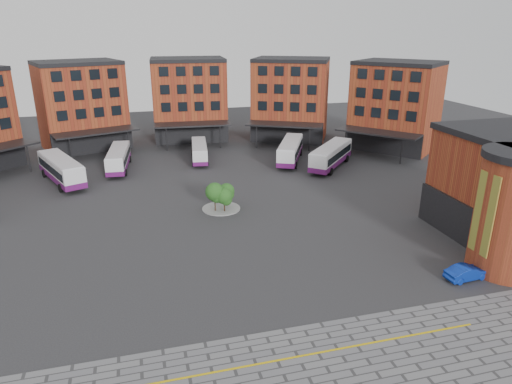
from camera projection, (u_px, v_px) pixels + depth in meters
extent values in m
plane|color=#28282B|center=(225.00, 259.00, 41.43)|extent=(160.00, 160.00, 0.00)
cube|color=gold|center=(298.00, 356.00, 29.20)|extent=(26.00, 0.15, 0.02)
cylinder|color=black|center=(29.00, 158.00, 65.58)|extent=(0.20, 0.20, 4.00)
cube|color=brown|center=(82.00, 107.00, 77.44)|extent=(15.55, 13.69, 14.00)
cube|color=black|center=(93.00, 141.00, 75.38)|extent=(12.45, 4.71, 4.00)
cube|color=black|center=(76.00, 62.00, 74.94)|extent=(15.65, 13.97, 0.60)
cube|color=black|center=(88.00, 97.00, 72.75)|extent=(10.87, 3.87, 8.00)
cube|color=black|center=(96.00, 132.00, 72.86)|extent=(13.72, 8.39, 0.25)
cylinder|color=black|center=(71.00, 151.00, 69.76)|extent=(0.20, 0.20, 4.00)
cylinder|color=black|center=(129.00, 143.00, 74.54)|extent=(0.20, 0.20, 4.00)
cube|color=brown|center=(189.00, 100.00, 84.18)|extent=(13.67, 10.88, 14.00)
cube|color=black|center=(192.00, 133.00, 81.42)|extent=(13.00, 1.41, 4.00)
cube|color=black|center=(187.00, 59.00, 81.67)|extent=(13.69, 11.18, 0.60)
cube|color=black|center=(190.00, 92.00, 78.76)|extent=(11.42, 0.95, 8.00)
cube|color=black|center=(192.00, 124.00, 78.57)|extent=(13.28, 5.30, 0.25)
cylinder|color=black|center=(167.00, 139.00, 76.78)|extent=(0.20, 0.20, 4.00)
cylinder|color=black|center=(220.00, 137.00, 78.41)|extent=(0.20, 0.20, 4.00)
cube|color=brown|center=(291.00, 101.00, 84.02)|extent=(16.12, 14.81, 14.00)
cube|color=black|center=(286.00, 133.00, 81.28)|extent=(11.81, 6.35, 4.00)
cube|color=black|center=(292.00, 59.00, 81.52)|extent=(16.26, 15.08, 0.60)
cube|color=black|center=(287.00, 92.00, 78.63)|extent=(10.26, 5.33, 8.00)
cube|color=black|center=(284.00, 124.00, 78.43)|extent=(13.58, 9.82, 0.25)
cylinder|color=black|center=(256.00, 137.00, 78.36)|extent=(0.20, 0.20, 4.00)
cylinder|color=black|center=(309.00, 139.00, 76.58)|extent=(0.20, 0.20, 4.00)
cube|color=brown|center=(395.00, 107.00, 77.00)|extent=(16.02, 16.39, 14.00)
cube|color=black|center=(382.00, 142.00, 74.98)|extent=(8.74, 10.28, 4.00)
cube|color=black|center=(400.00, 63.00, 74.49)|extent=(16.25, 16.58, 0.60)
cube|color=black|center=(386.00, 98.00, 72.36)|extent=(7.47, 8.86, 8.00)
cube|color=black|center=(378.00, 132.00, 72.49)|extent=(11.73, 12.79, 0.25)
cylinder|color=black|center=(346.00, 143.00, 74.24)|extent=(0.20, 0.20, 4.00)
cylinder|color=black|center=(401.00, 151.00, 69.34)|extent=(0.20, 0.20, 4.00)
cube|color=black|center=(458.00, 221.00, 44.49)|extent=(0.40, 12.00, 4.00)
cylinder|color=brown|center=(512.00, 216.00, 38.04)|extent=(6.00, 6.00, 10.00)
cube|color=#D65319|center=(484.00, 214.00, 37.16)|extent=(0.12, 2.20, 7.00)
cylinder|color=gray|center=(221.00, 208.00, 52.78)|extent=(4.40, 4.40, 0.12)
cylinder|color=#332114|center=(215.00, 205.00, 51.77)|extent=(0.14, 0.14, 1.71)
sphere|color=#27561C|center=(215.00, 192.00, 51.24)|extent=(2.11, 2.11, 2.11)
sphere|color=#27561C|center=(217.00, 196.00, 51.33)|extent=(1.48, 1.48, 1.48)
cylinder|color=#332114|center=(227.00, 201.00, 53.30)|extent=(0.14, 0.14, 1.38)
sphere|color=#27561C|center=(227.00, 191.00, 52.88)|extent=(1.83, 1.83, 1.83)
sphere|color=#27561C|center=(229.00, 195.00, 52.93)|extent=(1.28, 1.28, 1.28)
cylinder|color=#332114|center=(224.00, 206.00, 51.70)|extent=(0.14, 0.14, 1.39)
sphere|color=#27561C|center=(224.00, 196.00, 51.27)|extent=(1.88, 1.88, 1.88)
sphere|color=#27561C|center=(226.00, 200.00, 51.33)|extent=(1.31, 1.31, 1.31)
cube|color=white|center=(61.00, 169.00, 61.11)|extent=(7.25, 12.21, 2.69)
cube|color=black|center=(61.00, 167.00, 61.05)|extent=(6.93, 11.34, 1.04)
cube|color=silver|center=(60.00, 158.00, 60.63)|extent=(6.96, 11.72, 0.13)
cube|color=black|center=(49.00, 157.00, 65.43)|extent=(2.20, 1.02, 1.21)
cube|color=#611561|center=(62.00, 175.00, 61.44)|extent=(7.30, 12.26, 0.77)
cylinder|color=black|center=(44.00, 173.00, 63.67)|extent=(0.73, 1.14, 1.10)
cylinder|color=black|center=(64.00, 170.00, 65.25)|extent=(0.73, 1.14, 1.10)
cylinder|color=black|center=(61.00, 188.00, 57.93)|extent=(0.73, 1.14, 1.10)
cylinder|color=black|center=(82.00, 184.00, 59.52)|extent=(0.73, 1.14, 1.10)
cube|color=white|center=(118.00, 158.00, 66.86)|extent=(3.41, 11.00, 2.41)
cube|color=black|center=(118.00, 157.00, 66.80)|extent=(3.40, 10.15, 0.94)
cube|color=silver|center=(118.00, 149.00, 66.43)|extent=(3.28, 10.56, 0.12)
cube|color=black|center=(122.00, 147.00, 71.70)|extent=(2.09, 0.31, 1.08)
cube|color=#611561|center=(119.00, 163.00, 67.15)|extent=(3.46, 11.05, 0.69)
cylinder|color=black|center=(114.00, 160.00, 70.29)|extent=(0.38, 1.01, 0.98)
cylinder|color=black|center=(130.00, 159.00, 70.69)|extent=(0.38, 1.01, 0.98)
cylinder|color=black|center=(108.00, 173.00, 63.88)|extent=(0.38, 1.01, 0.98)
cylinder|color=black|center=(126.00, 173.00, 64.28)|extent=(0.38, 1.01, 0.98)
cube|color=white|center=(199.00, 151.00, 71.36)|extent=(3.35, 9.94, 2.17)
cube|color=black|center=(199.00, 150.00, 71.31)|extent=(3.32, 9.17, 0.84)
cube|color=silver|center=(199.00, 144.00, 70.98)|extent=(3.22, 9.54, 0.11)
cube|color=black|center=(199.00, 142.00, 75.73)|extent=(1.88, 0.34, 0.97)
cube|color=#611561|center=(200.00, 155.00, 71.63)|extent=(3.40, 9.98, 0.62)
cylinder|color=black|center=(192.00, 153.00, 74.50)|extent=(0.37, 0.91, 0.89)
cylinder|color=black|center=(206.00, 152.00, 74.80)|extent=(0.37, 0.91, 0.89)
cylinder|color=black|center=(193.00, 163.00, 68.71)|extent=(0.37, 0.91, 0.89)
cylinder|color=black|center=(208.00, 163.00, 69.00)|extent=(0.37, 0.91, 0.89)
cube|color=white|center=(290.00, 150.00, 70.73)|extent=(7.45, 11.54, 2.58)
cube|color=black|center=(290.00, 149.00, 70.66)|extent=(7.10, 10.74, 1.00)
cube|color=silver|center=(290.00, 141.00, 70.27)|extent=(7.15, 11.08, 0.13)
cube|color=black|center=(295.00, 140.00, 75.88)|extent=(2.06, 1.09, 1.16)
cube|color=#611561|center=(290.00, 155.00, 71.04)|extent=(7.50, 11.60, 0.74)
cylinder|color=black|center=(285.00, 152.00, 74.84)|extent=(0.75, 1.08, 1.05)
cylinder|color=black|center=(301.00, 152.00, 74.36)|extent=(0.75, 1.08, 1.05)
cylinder|color=black|center=(278.00, 164.00, 68.01)|extent=(0.75, 1.08, 1.05)
cylinder|color=black|center=(296.00, 165.00, 67.54)|extent=(0.75, 1.08, 1.05)
cube|color=silver|center=(331.00, 155.00, 67.84)|extent=(9.98, 10.54, 2.64)
cube|color=black|center=(331.00, 153.00, 67.77)|extent=(9.38, 9.88, 1.02)
cube|color=silver|center=(332.00, 146.00, 67.37)|extent=(9.58, 10.12, 0.13)
cube|color=black|center=(343.00, 145.00, 72.60)|extent=(1.77, 1.63, 1.18)
cube|color=#611561|center=(331.00, 161.00, 68.16)|extent=(10.03, 10.60, 0.75)
cylinder|color=black|center=(330.00, 156.00, 72.05)|extent=(0.96, 1.01, 1.08)
cylinder|color=black|center=(347.00, 159.00, 70.88)|extent=(0.96, 1.01, 1.08)
cylinder|color=black|center=(313.00, 169.00, 65.74)|extent=(0.96, 1.01, 1.08)
cylinder|color=black|center=(331.00, 172.00, 64.57)|extent=(0.96, 1.01, 1.08)
imported|color=#0C2CA1|center=(467.00, 272.00, 37.98)|extent=(3.95, 1.67, 1.27)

